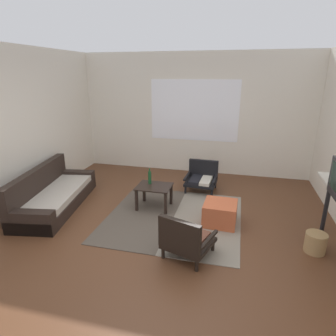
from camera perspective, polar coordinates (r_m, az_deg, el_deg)
ground_plane at (r=4.23m, az=-1.95°, el=-13.59°), size 7.80×7.80×0.00m
far_wall_with_window at (r=6.64m, az=5.30°, el=10.66°), size 5.60×0.13×2.70m
side_wall_left at (r=5.31m, az=-30.10°, el=6.32°), size 0.12×6.60×2.70m
area_rug at (r=4.72m, az=1.17°, el=-9.83°), size 2.13×2.14×0.01m
couch at (r=5.39m, az=-22.08°, el=-5.09°), size 1.07×2.07×0.70m
coffee_table at (r=4.92m, az=-2.79°, el=-4.53°), size 0.59×0.48×0.41m
armchair_by_window at (r=5.74m, az=6.78°, el=-1.81°), size 0.62×0.59×0.57m
armchair_striped_foreground at (r=3.67m, az=3.57°, el=-14.05°), size 0.71×0.71×0.61m
ottoman_orange at (r=4.54m, az=10.37°, el=-8.92°), size 0.51×0.51×0.35m
glass_bottle at (r=4.95m, az=-3.69°, el=-1.88°), size 0.06×0.06×0.28m
wicker_basket at (r=4.31m, az=27.44°, el=-13.14°), size 0.27×0.27×0.27m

